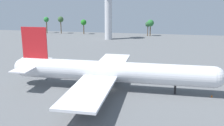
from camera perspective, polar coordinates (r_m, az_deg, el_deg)
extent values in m
plane|color=slate|center=(87.44, 0.00, -5.88)|extent=(284.51, 284.51, 0.00)
cylinder|color=silver|center=(85.47, 0.00, -1.93)|extent=(64.91, 6.80, 6.80)
sphere|color=silver|center=(85.67, 21.86, -2.95)|extent=(6.66, 6.66, 6.66)
sphere|color=silver|center=(96.85, -19.20, -0.79)|extent=(5.78, 5.78, 5.78)
cube|color=red|center=(92.53, -16.86, 4.32)|extent=(9.09, 0.50, 10.88)
cube|color=silver|center=(90.17, -18.81, -1.17)|extent=(5.84, 10.20, 0.36)
cube|color=silver|center=(99.35, -15.77, 0.45)|extent=(5.84, 10.20, 0.36)
cube|color=silver|center=(71.64, -5.05, -6.10)|extent=(11.03, 28.14, 0.70)
cube|color=silver|center=(101.60, -0.06, 0.11)|extent=(11.03, 28.14, 0.70)
cylinder|color=gray|center=(75.82, -3.41, -6.33)|extent=(5.44, 2.85, 2.85)
cylinder|color=gray|center=(66.54, -5.66, -9.42)|extent=(5.44, 2.85, 2.85)
cylinder|color=gray|center=(97.87, 0.04, -1.52)|extent=(5.44, 2.85, 2.85)
cylinder|color=gray|center=(107.76, 1.10, -0.04)|extent=(5.44, 2.85, 2.85)
cylinder|color=black|center=(85.67, 13.84, -5.73)|extent=(0.70, 0.70, 2.88)
cylinder|color=black|center=(84.17, -2.67, -5.67)|extent=(0.70, 0.70, 2.88)
cylinder|color=black|center=(91.05, -1.56, -4.10)|extent=(0.70, 0.70, 2.88)
cube|color=#4C8C4C|center=(102.82, 23.52, -3.48)|extent=(3.12, 2.87, 0.97)
cylinder|color=black|center=(102.09, 23.05, -3.84)|extent=(0.82, 0.60, 0.78)
cylinder|color=black|center=(104.07, 23.36, -3.54)|extent=(0.82, 0.60, 0.78)
cone|color=orange|center=(86.57, 21.31, -6.83)|extent=(0.57, 0.57, 0.82)
cylinder|color=silver|center=(191.00, -0.82, 10.15)|extent=(5.32, 5.32, 32.70)
cylinder|color=#51381E|center=(233.44, -14.31, 7.74)|extent=(0.78, 0.78, 10.54)
sphere|color=#297C36|center=(232.83, -14.41, 9.36)|extent=(4.45, 4.45, 4.45)
cylinder|color=#51381E|center=(228.12, -11.28, 7.79)|extent=(0.72, 0.72, 10.71)
sphere|color=#355830|center=(227.48, -11.36, 9.50)|extent=(4.94, 4.94, 4.94)
cylinder|color=#51381E|center=(221.33, -6.30, 7.51)|extent=(0.76, 0.76, 8.59)
sphere|color=#237B23|center=(220.74, -6.34, 8.98)|extent=(4.82, 4.82, 4.82)
cylinder|color=#51381E|center=(211.76, 7.94, 7.09)|extent=(0.60, 0.60, 8.19)
sphere|color=#2C5631|center=(211.17, 7.99, 8.54)|extent=(4.26, 4.26, 4.26)
cylinder|color=#51381E|center=(211.62, 8.49, 7.16)|extent=(0.73, 0.73, 8.85)
sphere|color=#297034|center=(210.97, 8.55, 8.79)|extent=(5.43, 5.43, 5.43)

